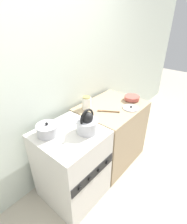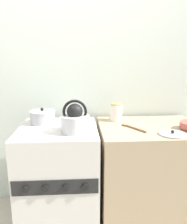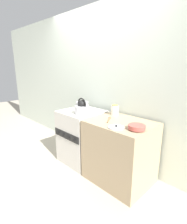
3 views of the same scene
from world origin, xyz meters
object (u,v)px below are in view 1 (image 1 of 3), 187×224
object	(u,v)px
kettle	(87,123)
storage_jar	(87,103)
stove	(72,165)
enamel_bowl	(132,98)
cooking_pot	(48,130)
loose_pot_lid	(131,108)

from	to	relation	value
kettle	storage_jar	xyz separation A→B (m)	(0.35, 0.33, -0.02)
stove	enamel_bowl	size ratio (longest dim) A/B	4.35
stove	cooking_pot	size ratio (longest dim) A/B	4.13
kettle	loose_pot_lid	distance (m)	0.71
enamel_bowl	storage_jar	size ratio (longest dim) A/B	1.28
cooking_pot	enamel_bowl	bearing A→B (deg)	-10.51
cooking_pot	enamel_bowl	world-z (taller)	cooking_pot
kettle	cooking_pot	world-z (taller)	kettle
storage_jar	loose_pot_lid	world-z (taller)	storage_jar
stove	loose_pot_lid	bearing A→B (deg)	-12.79
cooking_pot	enamel_bowl	size ratio (longest dim) A/B	1.05
kettle	cooking_pot	distance (m)	0.38
enamel_bowl	cooking_pot	bearing A→B (deg)	169.49
enamel_bowl	kettle	bearing A→B (deg)	-178.21
kettle	cooking_pot	size ratio (longest dim) A/B	1.24
kettle	enamel_bowl	size ratio (longest dim) A/B	1.31
kettle	loose_pot_lid	xyz separation A→B (m)	(0.70, -0.08, -0.09)
kettle	enamel_bowl	xyz separation A→B (m)	(0.91, 0.03, -0.06)
stove	loose_pot_lid	size ratio (longest dim) A/B	4.35
stove	cooking_pot	bearing A→B (deg)	135.09
enamel_bowl	loose_pot_lid	size ratio (longest dim) A/B	1.00
stove	storage_jar	distance (m)	0.73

